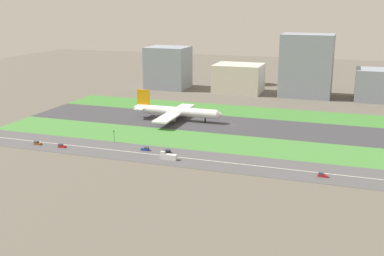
{
  "coord_description": "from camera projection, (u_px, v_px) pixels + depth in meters",
  "views": [
    {
      "loc": [
        70.95,
        -288.76,
        77.94
      ],
      "look_at": [
        -15.17,
        -36.5,
        6.0
      ],
      "focal_mm": 43.87,
      "sensor_mm": 36.0,
      "label": 1
    }
  ],
  "objects": [
    {
      "name": "car_4",
      "position": [
        37.0,
        143.0,
        263.82
      ],
      "size": [
        4.4,
        1.8,
        2.0
      ],
      "rotation": [
        0.0,
        0.0,
        3.14
      ],
      "color": "brown",
      "rests_on": "highway"
    },
    {
      "name": "hangar_building",
      "position": [
        238.0,
        78.0,
        414.37
      ],
      "size": [
        41.31,
        33.17,
        24.94
      ],
      "primitive_type": "cube",
      "color": "beige",
      "rests_on": "ground_plane"
    },
    {
      "name": "truck_0",
      "position": [
        168.0,
        156.0,
        238.89
      ],
      "size": [
        8.4,
        2.5,
        4.0
      ],
      "rotation": [
        0.0,
        0.0,
        3.14
      ],
      "color": "silver",
      "rests_on": "highway"
    },
    {
      "name": "runway",
      "position": [
        232.0,
        125.0,
        306.26
      ],
      "size": [
        280.0,
        46.0,
        0.1
      ],
      "primitive_type": "cube",
      "color": "#38383D",
      "rests_on": "ground_plane"
    },
    {
      "name": "ground_plane",
      "position": [
        232.0,
        125.0,
        306.27
      ],
      "size": [
        800.0,
        800.0,
        0.0
      ],
      "primitive_type": "plane",
      "color": "#5B564C"
    },
    {
      "name": "traffic_light",
      "position": [
        114.0,
        135.0,
        267.23
      ],
      "size": [
        0.36,
        0.5,
        7.2
      ],
      "color": "#4C4C51",
      "rests_on": "highway"
    },
    {
      "name": "cargo_warehouse",
      "position": [
        384.0,
        85.0,
        376.96
      ],
      "size": [
        43.59,
        29.43,
        25.65
      ],
      "primitive_type": "cube",
      "color": "gray",
      "rests_on": "ground_plane"
    },
    {
      "name": "car_1",
      "position": [
        62.0,
        146.0,
        258.87
      ],
      "size": [
        4.4,
        1.8,
        2.0
      ],
      "rotation": [
        0.0,
        0.0,
        3.14
      ],
      "color": "#B2191E",
      "rests_on": "highway"
    },
    {
      "name": "terminal_building",
      "position": [
        168.0,
        68.0,
        433.54
      ],
      "size": [
        37.16,
        31.52,
        38.08
      ],
      "primitive_type": "cube",
      "color": "gray",
      "rests_on": "ground_plane"
    },
    {
      "name": "office_tower",
      "position": [
        306.0,
        66.0,
        392.71
      ],
      "size": [
        42.42,
        29.69,
        52.31
      ],
      "primitive_type": "cube",
      "color": "gray",
      "rests_on": "ground_plane"
    },
    {
      "name": "grass_median_south",
      "position": [
        214.0,
        142.0,
        268.8
      ],
      "size": [
        280.0,
        36.0,
        0.1
      ],
      "primitive_type": "cube",
      "color": "#427F38",
      "rests_on": "ground_plane"
    },
    {
      "name": "car_3",
      "position": [
        145.0,
        149.0,
        253.6
      ],
      "size": [
        4.4,
        1.8,
        2.0
      ],
      "color": "navy",
      "rests_on": "highway"
    },
    {
      "name": "highway_centerline",
      "position": [
        197.0,
        159.0,
        239.55
      ],
      "size": [
        266.0,
        0.5,
        0.01
      ],
      "primitive_type": "cube",
      "color": "silver",
      "rests_on": "highway"
    },
    {
      "name": "fuel_tank_west",
      "position": [
        255.0,
        77.0,
        454.91
      ],
      "size": [
        19.22,
        19.22,
        14.67
      ],
      "primitive_type": "cylinder",
      "color": "silver",
      "rests_on": "ground_plane"
    },
    {
      "name": "highway",
      "position": [
        197.0,
        159.0,
        239.56
      ],
      "size": [
        280.0,
        28.0,
        0.1
      ],
      "primitive_type": "cube",
      "color": "#4C4C4F",
      "rests_on": "ground_plane"
    },
    {
      "name": "airliner",
      "position": [
        175.0,
        111.0,
        317.0
      ],
      "size": [
        65.0,
        56.0,
        19.7
      ],
      "color": "white",
      "rests_on": "runway"
    },
    {
      "name": "car_0",
      "position": [
        167.0,
        151.0,
        249.71
      ],
      "size": [
        4.4,
        1.8,
        2.0
      ],
      "color": "black",
      "rests_on": "highway"
    },
    {
      "name": "car_2",
      "position": [
        322.0,
        175.0,
        215.34
      ],
      "size": [
        4.4,
        1.8,
        2.0
      ],
      "rotation": [
        0.0,
        0.0,
        3.14
      ],
      "color": "#B2191E",
      "rests_on": "highway"
    },
    {
      "name": "grass_median_north",
      "position": [
        246.0,
        112.0,
        343.72
      ],
      "size": [
        280.0,
        36.0,
        0.1
      ],
      "primitive_type": "cube",
      "color": "#3D7A33",
      "rests_on": "ground_plane"
    }
  ]
}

